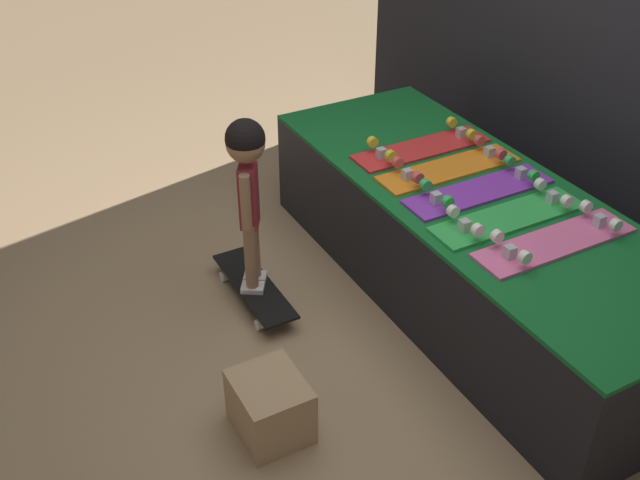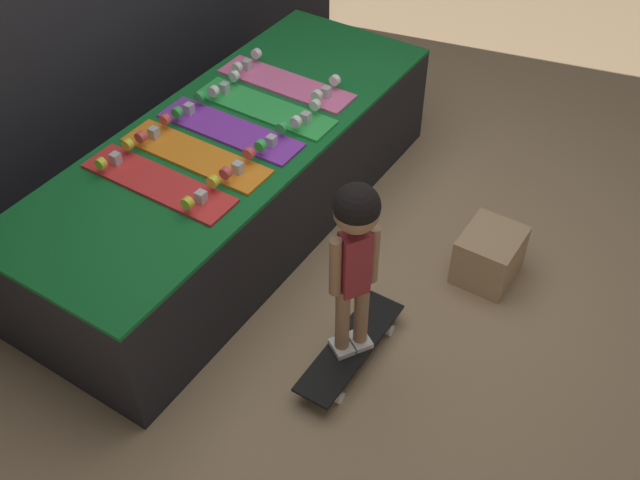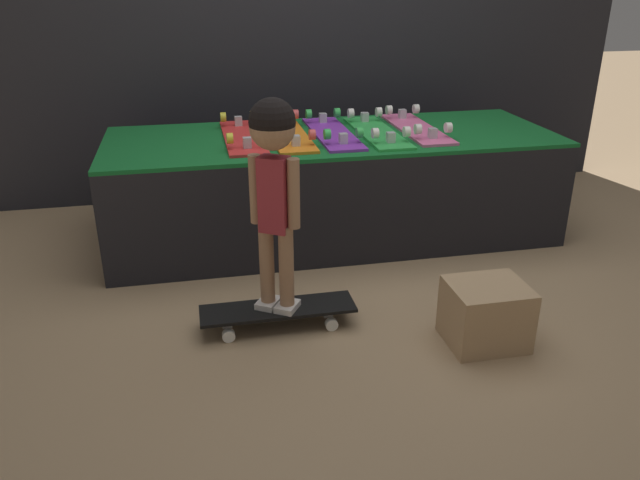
{
  "view_description": "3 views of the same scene",
  "coord_description": "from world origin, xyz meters",
  "px_view_note": "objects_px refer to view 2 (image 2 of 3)",
  "views": [
    {
      "loc": [
        2.25,
        -1.45,
        2.29
      ],
      "look_at": [
        -0.29,
        -0.08,
        0.36
      ],
      "focal_mm": 42.0,
      "sensor_mm": 36.0,
      "label": 1
    },
    {
      "loc": [
        -2.21,
        -1.34,
        2.6
      ],
      "look_at": [
        -0.2,
        -0.04,
        0.35
      ],
      "focal_mm": 42.0,
      "sensor_mm": 36.0,
      "label": 2
    },
    {
      "loc": [
        -0.74,
        -2.62,
        1.38
      ],
      "look_at": [
        -0.22,
        -0.12,
        0.27
      ],
      "focal_mm": 35.0,
      "sensor_mm": 36.0,
      "label": 3
    }
  ],
  "objects_px": {
    "skateboard_red_on_rack": "(158,181)",
    "child": "(355,242)",
    "skateboard_green_on_rack": "(264,106)",
    "skateboard_orange_on_rack": "(195,154)",
    "skateboard_purple_on_rack": "(230,128)",
    "skateboard_on_floor": "(350,348)",
    "skateboard_pink_on_rack": "(286,82)",
    "storage_box": "(489,255)"
  },
  "relations": [
    {
      "from": "skateboard_orange_on_rack",
      "to": "skateboard_green_on_rack",
      "type": "height_order",
      "value": "same"
    },
    {
      "from": "skateboard_pink_on_rack",
      "to": "child",
      "type": "relative_size",
      "value": 0.84
    },
    {
      "from": "skateboard_orange_on_rack",
      "to": "storage_box",
      "type": "distance_m",
      "value": 1.45
    },
    {
      "from": "skateboard_on_floor",
      "to": "skateboard_purple_on_rack",
      "type": "bearing_deg",
      "value": 64.7
    },
    {
      "from": "skateboard_pink_on_rack",
      "to": "child",
      "type": "xyz_separation_m",
      "value": [
        -0.92,
        -0.96,
        0.11
      ]
    },
    {
      "from": "skateboard_orange_on_rack",
      "to": "skateboard_red_on_rack",
      "type": "bearing_deg",
      "value": 177.83
    },
    {
      "from": "skateboard_orange_on_rack",
      "to": "skateboard_green_on_rack",
      "type": "bearing_deg",
      "value": -4.34
    },
    {
      "from": "storage_box",
      "to": "skateboard_purple_on_rack",
      "type": "bearing_deg",
      "value": 105.72
    },
    {
      "from": "skateboard_red_on_rack",
      "to": "skateboard_green_on_rack",
      "type": "height_order",
      "value": "same"
    },
    {
      "from": "skateboard_orange_on_rack",
      "to": "skateboard_green_on_rack",
      "type": "distance_m",
      "value": 0.48
    },
    {
      "from": "skateboard_green_on_rack",
      "to": "child",
      "type": "height_order",
      "value": "child"
    },
    {
      "from": "skateboard_on_floor",
      "to": "child",
      "type": "relative_size",
      "value": 0.74
    },
    {
      "from": "skateboard_red_on_rack",
      "to": "child",
      "type": "distance_m",
      "value": 0.97
    },
    {
      "from": "skateboard_red_on_rack",
      "to": "skateboard_green_on_rack",
      "type": "bearing_deg",
      "value": -3.62
    },
    {
      "from": "skateboard_pink_on_rack",
      "to": "storage_box",
      "type": "xyz_separation_m",
      "value": [
        -0.13,
        -1.24,
        -0.46
      ]
    },
    {
      "from": "skateboard_red_on_rack",
      "to": "storage_box",
      "type": "xyz_separation_m",
      "value": [
        0.82,
        -1.25,
        -0.46
      ]
    },
    {
      "from": "skateboard_purple_on_rack",
      "to": "child",
      "type": "height_order",
      "value": "child"
    },
    {
      "from": "skateboard_orange_on_rack",
      "to": "skateboard_on_floor",
      "type": "bearing_deg",
      "value": -102.3
    },
    {
      "from": "skateboard_red_on_rack",
      "to": "child",
      "type": "xyz_separation_m",
      "value": [
        0.03,
        -0.96,
        0.11
      ]
    },
    {
      "from": "skateboard_purple_on_rack",
      "to": "skateboard_green_on_rack",
      "type": "distance_m",
      "value": 0.24
    },
    {
      "from": "skateboard_orange_on_rack",
      "to": "skateboard_pink_on_rack",
      "type": "relative_size",
      "value": 1.0
    },
    {
      "from": "skateboard_orange_on_rack",
      "to": "skateboard_purple_on_rack",
      "type": "height_order",
      "value": "same"
    },
    {
      "from": "child",
      "to": "storage_box",
      "type": "distance_m",
      "value": 1.02
    },
    {
      "from": "skateboard_green_on_rack",
      "to": "skateboard_pink_on_rack",
      "type": "bearing_deg",
      "value": 9.36
    },
    {
      "from": "skateboard_green_on_rack",
      "to": "skateboard_red_on_rack",
      "type": "bearing_deg",
      "value": 176.38
    },
    {
      "from": "skateboard_pink_on_rack",
      "to": "skateboard_on_floor",
      "type": "height_order",
      "value": "skateboard_pink_on_rack"
    },
    {
      "from": "skateboard_pink_on_rack",
      "to": "skateboard_on_floor",
      "type": "xyz_separation_m",
      "value": [
        -0.92,
        -0.96,
        -0.52
      ]
    },
    {
      "from": "skateboard_green_on_rack",
      "to": "skateboard_orange_on_rack",
      "type": "bearing_deg",
      "value": 175.66
    },
    {
      "from": "storage_box",
      "to": "skateboard_red_on_rack",
      "type": "bearing_deg",
      "value": 123.42
    },
    {
      "from": "skateboard_red_on_rack",
      "to": "skateboard_orange_on_rack",
      "type": "bearing_deg",
      "value": -2.17
    },
    {
      "from": "skateboard_on_floor",
      "to": "storage_box",
      "type": "height_order",
      "value": "storage_box"
    },
    {
      "from": "storage_box",
      "to": "skateboard_orange_on_rack",
      "type": "bearing_deg",
      "value": 115.27
    },
    {
      "from": "child",
      "to": "storage_box",
      "type": "xyz_separation_m",
      "value": [
        0.79,
        -0.29,
        -0.57
      ]
    },
    {
      "from": "skateboard_red_on_rack",
      "to": "storage_box",
      "type": "bearing_deg",
      "value": -56.58
    },
    {
      "from": "skateboard_orange_on_rack",
      "to": "skateboard_purple_on_rack",
      "type": "distance_m",
      "value": 0.24
    },
    {
      "from": "skateboard_orange_on_rack",
      "to": "skateboard_purple_on_rack",
      "type": "bearing_deg",
      "value": -2.04
    },
    {
      "from": "skateboard_pink_on_rack",
      "to": "skateboard_on_floor",
      "type": "bearing_deg",
      "value": -134.01
    },
    {
      "from": "skateboard_purple_on_rack",
      "to": "child",
      "type": "bearing_deg",
      "value": -115.3
    },
    {
      "from": "skateboard_on_floor",
      "to": "skateboard_pink_on_rack",
      "type": "bearing_deg",
      "value": 45.99
    },
    {
      "from": "skateboard_green_on_rack",
      "to": "skateboard_pink_on_rack",
      "type": "relative_size",
      "value": 1.0
    },
    {
      "from": "skateboard_green_on_rack",
      "to": "storage_box",
      "type": "distance_m",
      "value": 1.29
    },
    {
      "from": "skateboard_orange_on_rack",
      "to": "skateboard_purple_on_rack",
      "type": "relative_size",
      "value": 1.0
    }
  ]
}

